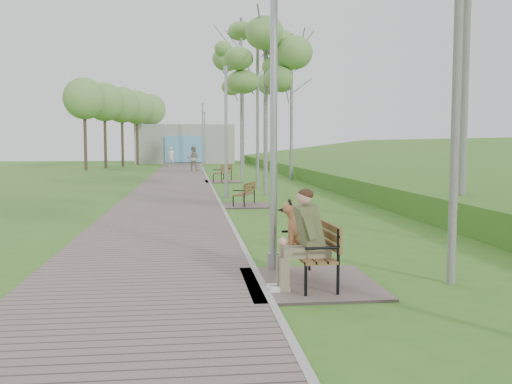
# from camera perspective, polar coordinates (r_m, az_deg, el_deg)

# --- Properties ---
(ground) EXTENTS (120.00, 120.00, 0.00)m
(ground) POSITION_cam_1_polar(r_m,az_deg,el_deg) (9.48, -0.25, -7.73)
(ground) COLOR #3B6E22
(ground) RESTS_ON ground
(walkway) EXTENTS (3.50, 67.00, 0.04)m
(walkway) POSITION_cam_1_polar(r_m,az_deg,el_deg) (30.77, -7.96, 1.01)
(walkway) COLOR #74635E
(walkway) RESTS_ON ground
(kerb) EXTENTS (0.10, 67.00, 0.05)m
(kerb) POSITION_cam_1_polar(r_m,az_deg,el_deg) (30.78, -4.71, 1.06)
(kerb) COLOR #999993
(kerb) RESTS_ON ground
(embankment) EXTENTS (14.00, 70.00, 1.60)m
(embankment) POSITION_cam_1_polar(r_m,az_deg,el_deg) (32.03, 17.38, 0.95)
(embankment) COLOR #4F7F2B
(embankment) RESTS_ON ground
(building_north) EXTENTS (10.00, 5.20, 4.00)m
(building_north) POSITION_cam_1_polar(r_m,az_deg,el_deg) (60.17, -7.11, 4.77)
(building_north) COLOR #9E9E99
(building_north) RESTS_ON ground
(bench_main) EXTENTS (1.91, 2.12, 1.67)m
(bench_main) POSITION_cam_1_polar(r_m,az_deg,el_deg) (8.35, 4.89, -6.18)
(bench_main) COLOR #74635E
(bench_main) RESTS_ON ground
(bench_second) EXTENTS (1.59, 1.76, 0.97)m
(bench_second) POSITION_cam_1_polar(r_m,az_deg,el_deg) (18.87, -1.19, -0.88)
(bench_second) COLOR #74635E
(bench_second) RESTS_ON ground
(bench_third) EXTENTS (1.93, 2.15, 1.19)m
(bench_third) POSITION_cam_1_polar(r_m,az_deg,el_deg) (30.70, -3.36, 1.42)
(bench_third) COLOR #74635E
(bench_third) RESTS_ON ground
(lamp_post_near) EXTENTS (0.20, 0.20, 5.12)m
(lamp_post_near) POSITION_cam_1_polar(r_m,az_deg,el_deg) (9.16, 1.77, 6.91)
(lamp_post_near) COLOR #9FA2A7
(lamp_post_near) RESTS_ON ground
(lamp_post_second) EXTENTS (0.19, 0.19, 4.95)m
(lamp_post_second) POSITION_cam_1_polar(r_m,az_deg,el_deg) (21.67, -3.01, 5.52)
(lamp_post_second) COLOR #9FA2A7
(lamp_post_second) RESTS_ON ground
(lamp_post_third) EXTENTS (0.17, 0.17, 4.44)m
(lamp_post_third) POSITION_cam_1_polar(r_m,az_deg,el_deg) (43.52, -5.15, 4.87)
(lamp_post_third) COLOR #9FA2A7
(lamp_post_third) RESTS_ON ground
(lamp_post_far) EXTENTS (0.23, 0.23, 5.87)m
(lamp_post_far) POSITION_cam_1_polar(r_m,az_deg,el_deg) (54.26, -5.35, 5.57)
(lamp_post_far) COLOR #9FA2A7
(lamp_post_far) RESTS_ON ground
(pedestrian_near) EXTENTS (0.65, 0.43, 1.76)m
(pedestrian_near) POSITION_cam_1_polar(r_m,az_deg,el_deg) (51.99, -8.50, 3.52)
(pedestrian_near) COLOR silver
(pedestrian_near) RESTS_ON ground
(pedestrian_far) EXTENTS (1.05, 0.89, 1.92)m
(pedestrian_far) POSITION_cam_1_polar(r_m,az_deg,el_deg) (42.50, -6.30, 3.35)
(pedestrian_far) COLOR gray
(pedestrian_far) RESTS_ON ground
(birch_mid_a) EXTENTS (2.24, 2.24, 6.97)m
(birch_mid_a) POSITION_cam_1_polar(r_m,az_deg,el_deg) (23.05, 0.98, 13.38)
(birch_mid_a) COLOR silver
(birch_mid_a) RESTS_ON ground
(birch_mid_c) EXTENTS (2.40, 2.40, 7.36)m
(birch_mid_c) POSITION_cam_1_polar(r_m,az_deg,el_deg) (26.16, 0.16, 13.02)
(birch_mid_c) COLOR silver
(birch_mid_c) RESTS_ON ground
(birch_far_a) EXTENTS (2.69, 2.69, 8.41)m
(birch_far_a) POSITION_cam_1_polar(r_m,az_deg,el_deg) (32.28, 3.59, 12.95)
(birch_far_a) COLOR silver
(birch_far_a) RESTS_ON ground
(birch_far_b) EXTENTS (2.63, 2.63, 9.80)m
(birch_far_b) POSITION_cam_1_polar(r_m,az_deg,el_deg) (34.68, -1.49, 14.21)
(birch_far_b) COLOR silver
(birch_far_b) RESTS_ON ground
(birch_distant_a) EXTENTS (2.93, 2.93, 9.45)m
(birch_distant_a) POSITION_cam_1_polar(r_m,az_deg,el_deg) (46.73, -1.33, 11.45)
(birch_distant_a) COLOR silver
(birch_distant_a) RESTS_ON ground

